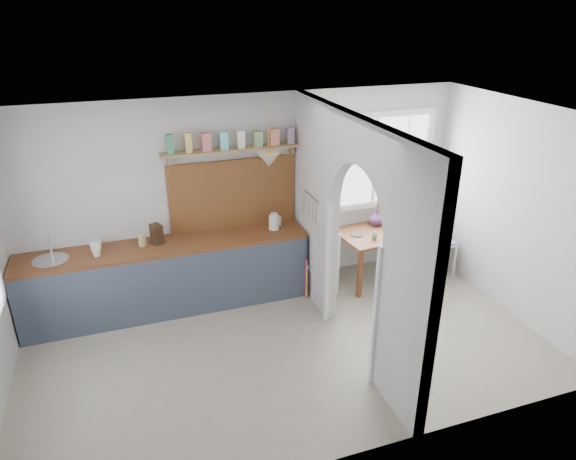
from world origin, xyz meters
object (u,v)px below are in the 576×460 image
object	(u,v)px
kettle	(274,221)
vase	(377,218)
chair_left	(319,261)
dining_table	(378,255)
chair_right	(437,239)

from	to	relation	value
kettle	vase	bearing A→B (deg)	-6.89
chair_left	vase	world-z (taller)	vase
dining_table	chair_right	distance (m)	0.92
chair_left	chair_right	size ratio (longest dim) A/B	0.90
chair_right	vase	size ratio (longest dim) A/B	4.61
chair_left	kettle	distance (m)	0.83
chair_left	vase	size ratio (longest dim) A/B	4.15
dining_table	chair_left	distance (m)	0.92
vase	kettle	bearing A→B (deg)	-178.08
kettle	vase	world-z (taller)	kettle
dining_table	vase	bearing A→B (deg)	70.11
chair_left	chair_right	distance (m)	1.82
chair_right	kettle	xyz separation A→B (m)	(-2.38, 0.22, 0.52)
kettle	vase	size ratio (longest dim) A/B	1.02
vase	chair_left	bearing A→B (deg)	-164.09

